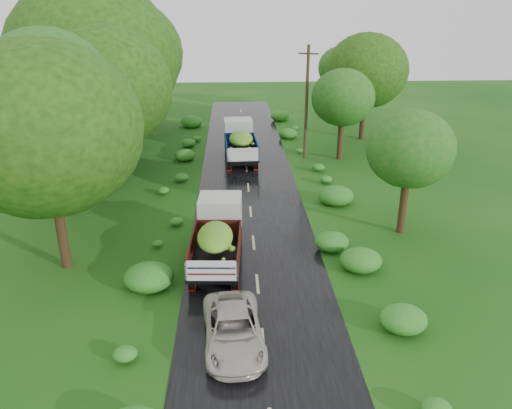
{
  "coord_description": "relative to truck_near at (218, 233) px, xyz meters",
  "views": [
    {
      "loc": [
        -0.97,
        -14.93,
        11.76
      ],
      "look_at": [
        0.18,
        9.05,
        1.7
      ],
      "focal_mm": 35.0,
      "sensor_mm": 36.0,
      "label": 1
    }
  ],
  "objects": [
    {
      "name": "road_lines",
      "position": [
        1.76,
        -0.23,
        -1.43
      ],
      "size": [
        0.12,
        69.6,
        0.0
      ],
      "color": "#BFB78C",
      "rests_on": "road"
    },
    {
      "name": "truck_near",
      "position": [
        0.0,
        0.0,
        0.0
      ],
      "size": [
        2.47,
        6.21,
        2.57
      ],
      "rotation": [
        0.0,
        0.0,
        -0.05
      ],
      "color": "black",
      "rests_on": "ground"
    },
    {
      "name": "shrubs",
      "position": [
        1.76,
        7.77,
        -1.1
      ],
      "size": [
        11.9,
        44.0,
        0.7
      ],
      "color": "#196C1F",
      "rests_on": "ground"
    },
    {
      "name": "trees_right",
      "position": [
        11.0,
        18.57,
        3.72
      ],
      "size": [
        6.59,
        30.71,
        7.58
      ],
      "color": "black",
      "rests_on": "ground"
    },
    {
      "name": "truck_far",
      "position": [
        1.34,
        16.07,
        0.08
      ],
      "size": [
        2.57,
        6.53,
        2.7
      ],
      "rotation": [
        0.0,
        0.0,
        0.05
      ],
      "color": "black",
      "rests_on": "ground"
    },
    {
      "name": "trees_left",
      "position": [
        -8.1,
        15.05,
        5.53
      ],
      "size": [
        6.18,
        32.71,
        9.9
      ],
      "color": "black",
      "rests_on": "ground"
    },
    {
      "name": "car",
      "position": [
        0.68,
        -6.3,
        -0.8
      ],
      "size": [
        2.41,
        4.67,
        1.26
      ],
      "primitive_type": "imported",
      "rotation": [
        0.0,
        0.0,
        0.07
      ],
      "color": "beige",
      "rests_on": "road"
    },
    {
      "name": "road",
      "position": [
        1.76,
        -1.23,
        -1.44
      ],
      "size": [
        6.5,
        80.0,
        0.02
      ],
      "primitive_type": "cube",
      "color": "black",
      "rests_on": "ground"
    },
    {
      "name": "utility_pole",
      "position": [
        6.41,
        16.23,
        2.94
      ],
      "size": [
        1.45,
        0.59,
        8.53
      ],
      "rotation": [
        0.0,
        0.0,
        -0.33
      ],
      "color": "#382616",
      "rests_on": "ground"
    },
    {
      "name": "ground",
      "position": [
        1.76,
        -6.23,
        -1.45
      ],
      "size": [
        120.0,
        120.0,
        0.0
      ],
      "primitive_type": "plane",
      "color": "#12460F",
      "rests_on": "ground"
    }
  ]
}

